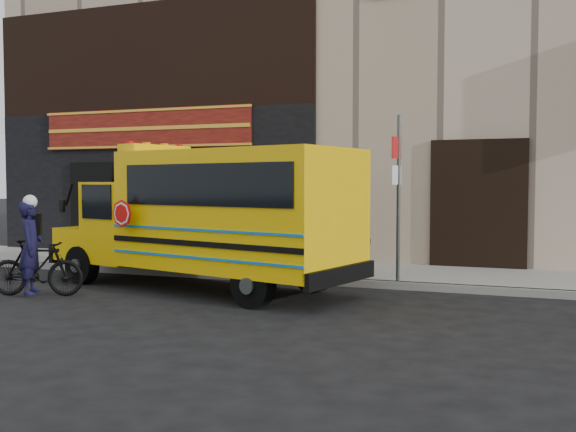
% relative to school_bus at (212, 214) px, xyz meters
% --- Properties ---
extents(ground, '(120.00, 120.00, 0.00)m').
position_rel_school_bus_xyz_m(ground, '(0.77, -1.16, -1.51)').
color(ground, black).
rests_on(ground, ground).
extents(curb, '(40.00, 0.20, 0.15)m').
position_rel_school_bus_xyz_m(curb, '(0.77, 1.44, -1.43)').
color(curb, gray).
rests_on(curb, ground).
extents(sidewalk, '(40.00, 3.00, 0.15)m').
position_rel_school_bus_xyz_m(sidewalk, '(0.77, 2.94, -1.43)').
color(sidewalk, gray).
rests_on(sidewalk, ground).
extents(building, '(20.00, 10.70, 12.00)m').
position_rel_school_bus_xyz_m(building, '(0.73, 9.29, 4.62)').
color(building, '#C8B096').
rests_on(building, sidewalk).
extents(school_bus, '(7.21, 3.83, 2.92)m').
position_rel_school_bus_xyz_m(school_bus, '(0.00, 0.00, 0.00)').
color(school_bus, black).
rests_on(school_bus, ground).
extents(sign_pole, '(0.15, 0.29, 3.49)m').
position_rel_school_bus_xyz_m(sign_pole, '(3.41, 1.48, 0.40)').
color(sign_pole, '#424A46').
rests_on(sign_pole, ground).
extents(bicycle, '(1.84, 1.01, 1.07)m').
position_rel_school_bus_xyz_m(bicycle, '(-2.82, -1.70, -0.98)').
color(bicycle, black).
rests_on(bicycle, ground).
extents(cyclist, '(0.67, 0.76, 1.75)m').
position_rel_school_bus_xyz_m(cyclist, '(-2.89, -1.76, -0.63)').
color(cyclist, black).
rests_on(cyclist, ground).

